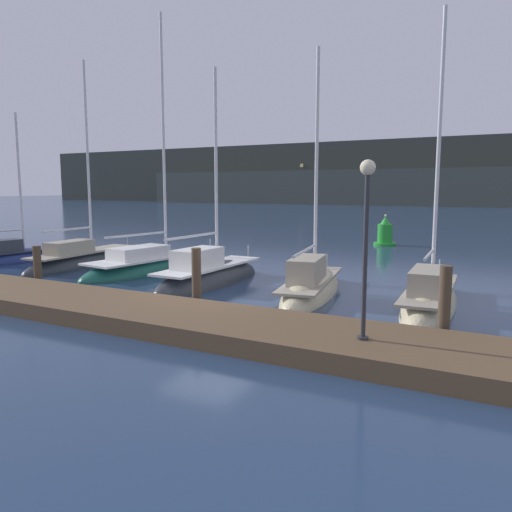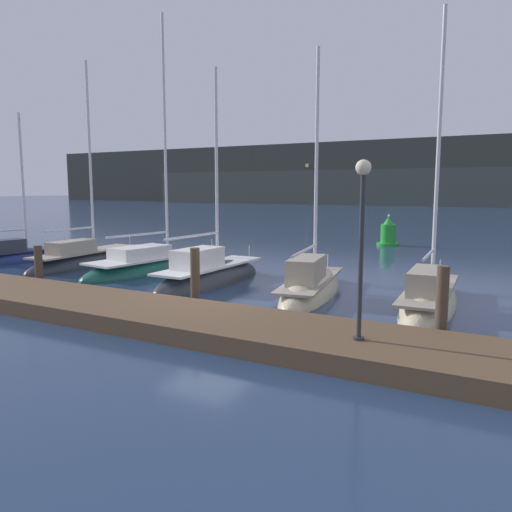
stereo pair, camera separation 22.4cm
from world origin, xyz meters
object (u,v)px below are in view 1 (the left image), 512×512
at_px(sailboat_berth_1, 15,260).
at_px(sailboat_berth_5, 311,291).
at_px(sailboat_berth_2, 83,263).
at_px(sailboat_berth_4, 209,281).
at_px(sailboat_berth_6, 429,303).
at_px(channel_buoy, 385,234).
at_px(sailboat_berth_3, 155,268).
at_px(dock_lamppost, 366,220).

relative_size(sailboat_berth_1, sailboat_berth_5, 0.87).
relative_size(sailboat_berth_2, sailboat_berth_4, 1.14).
bearing_deg(sailboat_berth_6, sailboat_berth_5, 179.49).
bearing_deg(channel_buoy, sailboat_berth_4, -99.73).
distance_m(sailboat_berth_3, channel_buoy, 16.17).
height_order(sailboat_berth_6, dock_lamppost, sailboat_berth_6).
distance_m(sailboat_berth_2, sailboat_berth_6, 15.76).
height_order(sailboat_berth_3, channel_buoy, sailboat_berth_3).
relative_size(sailboat_berth_5, dock_lamppost, 2.42).
xyz_separation_m(sailboat_berth_3, sailboat_berth_4, (3.79, -1.45, 0.02)).
xyz_separation_m(sailboat_berth_1, sailboat_berth_6, (19.66, -0.26, 0.00)).
height_order(sailboat_berth_1, sailboat_berth_4, sailboat_berth_4).
relative_size(sailboat_berth_3, sailboat_berth_5, 1.30).
xyz_separation_m(sailboat_berth_1, dock_lamppost, (19.17, -5.86, 2.86)).
bearing_deg(sailboat_berth_2, sailboat_berth_5, -4.43).
distance_m(sailboat_berth_2, sailboat_berth_5, 11.87).
bearing_deg(sailboat_berth_5, sailboat_berth_4, -179.50).
distance_m(sailboat_berth_6, channel_buoy, 17.06).
bearing_deg(sailboat_berth_3, sailboat_berth_5, -10.08).
distance_m(sailboat_berth_1, dock_lamppost, 20.25).
xyz_separation_m(sailboat_berth_4, channel_buoy, (2.78, 16.21, 0.61)).
xyz_separation_m(sailboat_berth_1, channel_buoy, (14.39, 15.95, 0.62)).
height_order(sailboat_berth_1, dock_lamppost, sailboat_berth_1).
distance_m(sailboat_berth_2, dock_lamppost, 16.83).
height_order(sailboat_berth_1, sailboat_berth_2, sailboat_berth_2).
height_order(sailboat_berth_1, channel_buoy, sailboat_berth_1).
distance_m(sailboat_berth_1, sailboat_berth_4, 11.61).
height_order(sailboat_berth_2, sailboat_berth_6, sailboat_berth_2).
xyz_separation_m(sailboat_berth_5, dock_lamppost, (3.40, -5.63, 2.85)).
bearing_deg(sailboat_berth_2, dock_lamppost, -23.27).
height_order(channel_buoy, dock_lamppost, dock_lamppost).
bearing_deg(channel_buoy, sailboat_berth_1, -132.05).
height_order(sailboat_berth_3, sailboat_berth_5, sailboat_berth_3).
relative_size(sailboat_berth_1, sailboat_berth_4, 0.89).
bearing_deg(sailboat_berth_1, sailboat_berth_5, -0.81).
xyz_separation_m(sailboat_berth_1, sailboat_berth_3, (7.82, 1.19, -0.01)).
distance_m(sailboat_berth_1, sailboat_berth_6, 19.66).
relative_size(sailboat_berth_1, sailboat_berth_2, 0.78).
distance_m(sailboat_berth_4, channel_buoy, 16.46).
height_order(sailboat_berth_2, sailboat_berth_3, sailboat_berth_3).
bearing_deg(channel_buoy, sailboat_berth_3, -113.98).
relative_size(sailboat_berth_4, channel_buoy, 4.51).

